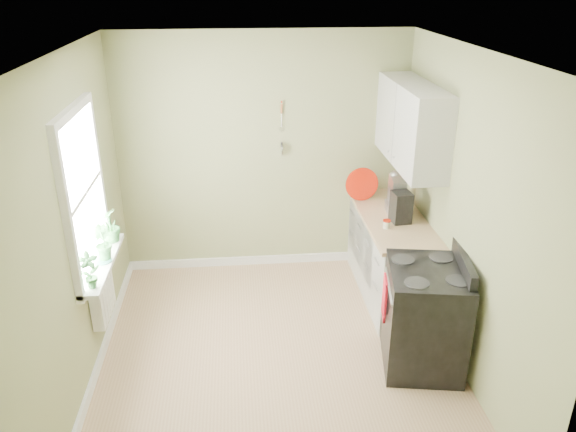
{
  "coord_description": "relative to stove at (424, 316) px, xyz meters",
  "views": [
    {
      "loc": [
        -0.3,
        -4.17,
        3.24
      ],
      "look_at": [
        0.15,
        0.55,
        1.16
      ],
      "focal_mm": 35.0,
      "sensor_mm": 36.0,
      "label": 1
    }
  ],
  "objects": [
    {
      "name": "window_sill",
      "position": [
        -2.79,
        0.49,
        0.4
      ],
      "size": [
        0.18,
        1.14,
        0.04
      ],
      "primitive_type": "cube",
      "color": "white",
      "rests_on": "wall_left"
    },
    {
      "name": "window",
      "position": [
        -2.86,
        0.49,
        1.07
      ],
      "size": [
        0.06,
        1.14,
        1.44
      ],
      "color": "white",
      "rests_on": "wall_left"
    },
    {
      "name": "wall_utensils",
      "position": [
        -1.08,
        1.97,
        1.09
      ],
      "size": [
        0.02,
        0.14,
        0.58
      ],
      "color": "tan",
      "rests_on": "wall_back"
    },
    {
      "name": "plant_c",
      "position": [
        -2.78,
        0.89,
        0.59
      ],
      "size": [
        0.18,
        0.18,
        0.32
      ],
      "primitive_type": "imported",
      "rotation": [
        0.0,
        0.0,
        4.71
      ],
      "color": "#347337",
      "rests_on": "window_sill"
    },
    {
      "name": "plant_b",
      "position": [
        -2.78,
        0.53,
        0.58
      ],
      "size": [
        0.23,
        0.22,
        0.32
      ],
      "primitive_type": "imported",
      "rotation": [
        0.0,
        0.0,
        2.47
      ],
      "color": "#347337",
      "rests_on": "window_sill"
    },
    {
      "name": "kettle",
      "position": [
        -0.14,
        1.91,
        0.53
      ],
      "size": [
        0.19,
        0.11,
        0.2
      ],
      "color": "silver",
      "rests_on": "countertop"
    },
    {
      "name": "red_tray",
      "position": [
        -0.22,
        1.66,
        0.62
      ],
      "size": [
        0.37,
        0.1,
        0.37
      ],
      "primitive_type": "cylinder",
      "rotation": [
        1.45,
        0.0,
        0.09
      ],
      "color": "#B11806",
      "rests_on": "countertop"
    },
    {
      "name": "wall_left",
      "position": [
        -2.89,
        0.19,
        0.87
      ],
      "size": [
        0.02,
        3.6,
        2.7
      ],
      "primitive_type": "cube",
      "color": "#8F9465",
      "rests_on": "floor"
    },
    {
      "name": "wall_right",
      "position": [
        0.33,
        0.19,
        0.87
      ],
      "size": [
        0.02,
        3.6,
        2.7
      ],
      "primitive_type": "cube",
      "color": "#8F9465",
      "rests_on": "floor"
    },
    {
      "name": "base_cabinets",
      "position": [
        0.02,
        1.19,
        -0.04
      ],
      "size": [
        0.6,
        1.6,
        0.87
      ],
      "primitive_type": "cube",
      "color": "silver",
      "rests_on": "floor"
    },
    {
      "name": "countertop",
      "position": [
        0.01,
        1.19,
        0.41
      ],
      "size": [
        0.64,
        1.6,
        0.04
      ],
      "primitive_type": "cube",
      "color": "tan",
      "rests_on": "base_cabinets"
    },
    {
      "name": "coffee_maker",
      "position": [
        0.04,
        1.05,
        0.58
      ],
      "size": [
        0.2,
        0.21,
        0.31
      ],
      "color": "black",
      "rests_on": "countertop"
    },
    {
      "name": "stove",
      "position": [
        0.0,
        0.0,
        0.0
      ],
      "size": [
        0.79,
        0.87,
        1.06
      ],
      "color": "black",
      "rests_on": "floor"
    },
    {
      "name": "jar",
      "position": [
        -0.13,
        0.91,
        0.48
      ],
      "size": [
        0.08,
        0.08,
        0.09
      ],
      "color": "beige",
      "rests_on": "countertop"
    },
    {
      "name": "wall_back",
      "position": [
        -1.28,
        2.0,
        0.87
      ],
      "size": [
        3.2,
        0.02,
        2.7
      ],
      "primitive_type": "cube",
      "color": "#8F9465",
      "rests_on": "floor"
    },
    {
      "name": "upper_cabinets",
      "position": [
        0.15,
        1.29,
        1.37
      ],
      "size": [
        0.35,
        1.4,
        0.8
      ],
      "primitive_type": "cube",
      "color": "silver",
      "rests_on": "wall_right"
    },
    {
      "name": "radiator",
      "position": [
        -2.82,
        0.44,
        0.07
      ],
      "size": [
        0.12,
        0.5,
        0.35
      ],
      "primitive_type": "cube",
      "color": "white",
      "rests_on": "wall_left"
    },
    {
      "name": "stand_mixer",
      "position": [
        0.07,
        1.32,
        0.61
      ],
      "size": [
        0.24,
        0.36,
        0.41
      ],
      "color": "#B2B2B7",
      "rests_on": "countertop"
    },
    {
      "name": "floor",
      "position": [
        -1.28,
        0.19,
        -0.49
      ],
      "size": [
        3.2,
        3.6,
        0.02
      ],
      "primitive_type": "cube",
      "color": "#A27D5A",
      "rests_on": "ground"
    },
    {
      "name": "plant_a",
      "position": [
        -2.78,
        0.04,
        0.58
      ],
      "size": [
        0.2,
        0.17,
        0.32
      ],
      "primitive_type": "imported",
      "rotation": [
        0.0,
        0.0,
        0.43
      ],
      "color": "#347337",
      "rests_on": "window_sill"
    },
    {
      "name": "ceiling",
      "position": [
        -1.28,
        0.19,
        2.23
      ],
      "size": [
        3.2,
        3.6,
        0.02
      ],
      "primitive_type": "cube",
      "color": "white",
      "rests_on": "wall_back"
    }
  ]
}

